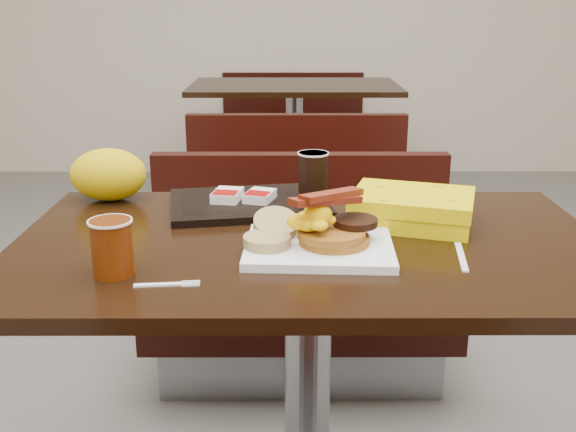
{
  "coord_description": "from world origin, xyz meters",
  "views": [
    {
      "loc": [
        -0.05,
        -1.26,
        1.21
      ],
      "look_at": [
        -0.04,
        0.0,
        0.8
      ],
      "focal_mm": 41.13,
      "sensor_mm": 36.0,
      "label": 1
    }
  ],
  "objects_px": {
    "table_near": "(307,398)",
    "paper_bag": "(108,174)",
    "coffee_cup_far": "(313,172)",
    "bench_far_n": "(293,129)",
    "coffee_cup_near": "(112,247)",
    "fork": "(157,285)",
    "bench_near_n": "(301,278)",
    "table_far": "(294,148)",
    "bench_far_s": "(296,181)",
    "hashbrown_sleeve_right": "(260,196)",
    "hashbrown_sleeve_left": "(227,195)",
    "pancake_stack": "(334,236)",
    "knife": "(461,257)",
    "platter": "(319,248)",
    "tray": "(249,204)",
    "clamshell": "(412,208)"
  },
  "relations": [
    {
      "from": "table_near",
      "to": "paper_bag",
      "type": "height_order",
      "value": "paper_bag"
    },
    {
      "from": "coffee_cup_far",
      "to": "paper_bag",
      "type": "bearing_deg",
      "value": -178.98
    },
    {
      "from": "bench_far_n",
      "to": "coffee_cup_near",
      "type": "xyz_separation_m",
      "value": [
        -0.35,
        -3.48,
        0.44
      ]
    },
    {
      "from": "fork",
      "to": "paper_bag",
      "type": "height_order",
      "value": "paper_bag"
    },
    {
      "from": "bench_near_n",
      "to": "bench_far_n",
      "type": "height_order",
      "value": "same"
    },
    {
      "from": "fork",
      "to": "table_far",
      "type": "bearing_deg",
      "value": 79.48
    },
    {
      "from": "bench_far_s",
      "to": "coffee_cup_near",
      "type": "relative_size",
      "value": 9.87
    },
    {
      "from": "bench_near_n",
      "to": "coffee_cup_near",
      "type": "height_order",
      "value": "coffee_cup_near"
    },
    {
      "from": "hashbrown_sleeve_right",
      "to": "coffee_cup_far",
      "type": "bearing_deg",
      "value": 47.08
    },
    {
      "from": "fork",
      "to": "hashbrown_sleeve_left",
      "type": "relative_size",
      "value": 1.34
    },
    {
      "from": "bench_near_n",
      "to": "table_far",
      "type": "distance_m",
      "value": 1.9
    },
    {
      "from": "table_near",
      "to": "hashbrown_sleeve_right",
      "type": "height_order",
      "value": "hashbrown_sleeve_right"
    },
    {
      "from": "pancake_stack",
      "to": "coffee_cup_near",
      "type": "bearing_deg",
      "value": -164.18
    },
    {
      "from": "table_near",
      "to": "paper_bag",
      "type": "xyz_separation_m",
      "value": [
        -0.48,
        0.28,
        0.44
      ]
    },
    {
      "from": "bench_far_s",
      "to": "knife",
      "type": "relative_size",
      "value": 6.83
    },
    {
      "from": "platter",
      "to": "hashbrown_sleeve_left",
      "type": "xyz_separation_m",
      "value": [
        -0.2,
        0.29,
        0.02
      ]
    },
    {
      "from": "knife",
      "to": "coffee_cup_near",
      "type": "bearing_deg",
      "value": -74.52
    },
    {
      "from": "fork",
      "to": "hashbrown_sleeve_left",
      "type": "distance_m",
      "value": 0.46
    },
    {
      "from": "hashbrown_sleeve_right",
      "to": "bench_near_n",
      "type": "bearing_deg",
      "value": 94.76
    },
    {
      "from": "hashbrown_sleeve_left",
      "to": "fork",
      "type": "bearing_deg",
      "value": -90.54
    },
    {
      "from": "bench_far_s",
      "to": "table_far",
      "type": "bearing_deg",
      "value": 90.0
    },
    {
      "from": "tray",
      "to": "clamshell",
      "type": "distance_m",
      "value": 0.38
    },
    {
      "from": "bench_far_s",
      "to": "bench_far_n",
      "type": "relative_size",
      "value": 1.0
    },
    {
      "from": "table_near",
      "to": "tray",
      "type": "bearing_deg",
      "value": 121.33
    },
    {
      "from": "hashbrown_sleeve_left",
      "to": "clamshell",
      "type": "bearing_deg",
      "value": -6.65
    },
    {
      "from": "table_near",
      "to": "bench_near_n",
      "type": "xyz_separation_m",
      "value": [
        0.0,
        0.7,
        -0.02
      ]
    },
    {
      "from": "table_near",
      "to": "coffee_cup_far",
      "type": "bearing_deg",
      "value": 86.4
    },
    {
      "from": "bench_far_n",
      "to": "table_near",
      "type": "bearing_deg",
      "value": -90.0
    },
    {
      "from": "table_far",
      "to": "tray",
      "type": "bearing_deg",
      "value": -93.24
    },
    {
      "from": "table_far",
      "to": "fork",
      "type": "bearing_deg",
      "value": -95.39
    },
    {
      "from": "hashbrown_sleeve_left",
      "to": "paper_bag",
      "type": "xyz_separation_m",
      "value": [
        -0.29,
        0.06,
        0.04
      ]
    },
    {
      "from": "tray",
      "to": "hashbrown_sleeve_left",
      "type": "bearing_deg",
      "value": 168.13
    },
    {
      "from": "table_near",
      "to": "clamshell",
      "type": "bearing_deg",
      "value": 24.22
    },
    {
      "from": "clamshell",
      "to": "paper_bag",
      "type": "height_order",
      "value": "paper_bag"
    },
    {
      "from": "coffee_cup_near",
      "to": "clamshell",
      "type": "relative_size",
      "value": 0.4
    },
    {
      "from": "hashbrown_sleeve_right",
      "to": "bench_far_n",
      "type": "bearing_deg",
      "value": 105.5
    },
    {
      "from": "fork",
      "to": "hashbrown_sleeve_left",
      "type": "height_order",
      "value": "hashbrown_sleeve_left"
    },
    {
      "from": "bench_far_s",
      "to": "hashbrown_sleeve_left",
      "type": "distance_m",
      "value": 1.74
    },
    {
      "from": "table_near",
      "to": "coffee_cup_near",
      "type": "height_order",
      "value": "coffee_cup_near"
    },
    {
      "from": "table_near",
      "to": "paper_bag",
      "type": "relative_size",
      "value": 6.56
    },
    {
      "from": "knife",
      "to": "bench_far_s",
      "type": "bearing_deg",
      "value": -163.37
    },
    {
      "from": "bench_far_n",
      "to": "pancake_stack",
      "type": "relative_size",
      "value": 7.28
    },
    {
      "from": "table_near",
      "to": "pancake_stack",
      "type": "bearing_deg",
      "value": -54.5
    },
    {
      "from": "bench_far_s",
      "to": "clamshell",
      "type": "relative_size",
      "value": 3.94
    },
    {
      "from": "table_far",
      "to": "bench_far_s",
      "type": "distance_m",
      "value": 0.7
    },
    {
      "from": "bench_far_s",
      "to": "pancake_stack",
      "type": "relative_size",
      "value": 7.28
    },
    {
      "from": "bench_far_s",
      "to": "coffee_cup_far",
      "type": "relative_size",
      "value": 10.21
    },
    {
      "from": "table_near",
      "to": "bench_far_n",
      "type": "height_order",
      "value": "table_near"
    },
    {
      "from": "table_far",
      "to": "hashbrown_sleeve_right",
      "type": "distance_m",
      "value": 2.42
    },
    {
      "from": "bench_near_n",
      "to": "clamshell",
      "type": "bearing_deg",
      "value": -69.24
    }
  ]
}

